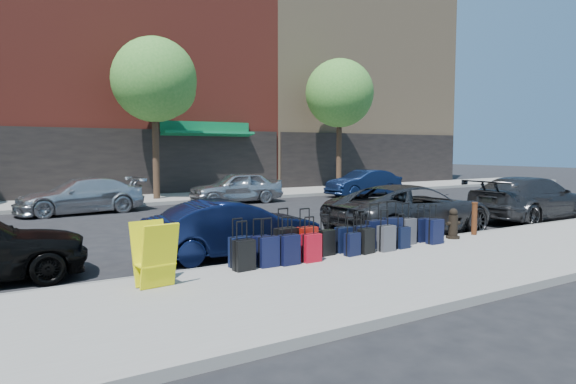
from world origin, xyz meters
TOP-DOWN VIEW (x-y plane):
  - ground at (0.00, 0.00)m, footprint 120.00×120.00m
  - sidewalk_near at (0.00, -6.50)m, footprint 60.00×4.00m
  - sidewalk_far at (0.00, 10.00)m, footprint 60.00×4.00m
  - curb_near at (0.00, -4.48)m, footprint 60.00×0.08m
  - curb_far at (0.00, 7.98)m, footprint 60.00×0.08m
  - building_center at (0.00, 17.99)m, footprint 17.00×12.85m
  - building_right at (16.00, 17.99)m, footprint 15.00×12.12m
  - tree_center at (0.64, 9.50)m, footprint 3.80×3.80m
  - tree_right at (11.14, 9.50)m, footprint 3.80×3.80m
  - suitcase_front_0 at (-2.48, -4.80)m, footprint 0.41×0.26m
  - suitcase_front_1 at (-2.02, -4.77)m, footprint 0.39×0.25m
  - suitcase_front_2 at (-1.43, -4.79)m, footprint 0.47×0.30m
  - suitcase_front_3 at (-0.93, -4.82)m, footprint 0.45×0.27m
  - suitcase_front_4 at (-0.43, -4.82)m, footprint 0.38×0.24m
  - suitcase_front_5 at (0.08, -4.77)m, footprint 0.38×0.22m
  - suitcase_front_6 at (0.57, -4.80)m, footprint 0.37×0.21m
  - suitcase_front_7 at (0.99, -4.79)m, footprint 0.44×0.27m
  - suitcase_front_8 at (1.52, -4.78)m, footprint 0.48×0.32m
  - suitcase_front_9 at (1.95, -4.83)m, footprint 0.43×0.26m
  - suitcase_front_10 at (2.53, -4.76)m, footprint 0.38×0.21m
  - suitcase_back_0 at (-2.53, -5.10)m, footprint 0.41×0.26m
  - suitcase_back_1 at (-2.00, -5.08)m, footprint 0.40×0.23m
  - suitcase_back_2 at (-1.57, -5.14)m, footprint 0.41×0.25m
  - suitcase_back_3 at (-1.06, -5.16)m, footprint 0.39×0.23m
  - suitcase_back_5 at (0.02, -5.14)m, footprint 0.35×0.22m
  - suitcase_back_6 at (0.42, -5.12)m, footprint 0.40×0.28m
  - suitcase_back_7 at (0.97, -5.16)m, footprint 0.40×0.25m
  - suitcase_back_8 at (1.51, -5.11)m, footprint 0.34×0.21m
  - suitcase_back_10 at (2.57, -5.11)m, footprint 0.41×0.25m
  - fire_hydrant at (3.54, -4.84)m, footprint 0.39×0.34m
  - bollard at (4.44, -4.77)m, footprint 0.16×0.16m
  - display_rack at (-4.29, -5.33)m, footprint 0.66×0.72m
  - car_near_1 at (-1.84, -3.28)m, footprint 3.97×1.67m
  - car_near_2 at (3.75, -3.18)m, footprint 5.10×2.36m
  - car_near_3 at (9.21, -3.31)m, footprint 5.19×2.27m
  - car_far_1 at (-3.27, 6.78)m, footprint 4.75×2.27m
  - car_far_2 at (3.32, 7.05)m, footprint 4.25×1.95m
  - car_far_3 at (10.32, 6.54)m, footprint 4.11×1.51m

SIDE VIEW (x-z plane):
  - ground at x=0.00m, z-range 0.00..0.00m
  - sidewalk_near at x=0.00m, z-range 0.00..0.15m
  - sidewalk_far at x=0.00m, z-range 0.00..0.15m
  - curb_near at x=0.00m, z-range 0.00..0.15m
  - curb_far at x=0.00m, z-range 0.00..0.15m
  - suitcase_back_5 at x=0.02m, z-range 0.00..0.79m
  - suitcase_back_8 at x=1.51m, z-range 0.00..0.79m
  - suitcase_back_6 at x=0.42m, z-range -0.02..0.86m
  - suitcase_front_4 at x=-0.43m, z-range -0.01..0.86m
  - suitcase_front_6 at x=0.57m, z-range -0.02..0.88m
  - suitcase_front_1 at x=-2.02m, z-range -0.02..0.88m
  - suitcase_front_5 at x=0.08m, z-range -0.02..0.88m
  - suitcase_back_3 at x=-1.06m, z-range -0.02..0.89m
  - suitcase_back_7 at x=0.97m, z-range -0.02..0.90m
  - suitcase_front_10 at x=2.53m, z-range -0.02..0.90m
  - suitcase_back_0 at x=-2.53m, z-range -0.02..0.90m
  - suitcase_back_1 at x=-2.00m, z-range -0.03..0.91m
  - suitcase_front_0 at x=-2.48m, z-range -0.03..0.91m
  - suitcase_back_2 at x=-1.57m, z-range -0.03..0.92m
  - suitcase_back_10 at x=2.57m, z-range -0.03..0.92m
  - suitcase_front_9 at x=1.95m, z-range -0.04..0.96m
  - suitcase_front_7 at x=0.99m, z-range -0.04..0.99m
  - suitcase_front_3 at x=-0.93m, z-range -0.04..1.00m
  - suitcase_front_8 at x=1.52m, z-range -0.05..1.01m
  - suitcase_front_2 at x=-1.43m, z-range -0.05..1.02m
  - fire_hydrant at x=3.54m, z-range 0.12..0.89m
  - bollard at x=4.44m, z-range 0.16..1.03m
  - car_near_1 at x=-1.84m, z-range 0.00..1.27m
  - car_far_1 at x=-3.27m, z-range 0.00..1.34m
  - car_far_3 at x=10.32m, z-range 0.00..1.35m
  - display_rack at x=-4.29m, z-range 0.14..1.20m
  - car_far_2 at x=3.32m, z-range 0.00..1.41m
  - car_near_2 at x=3.75m, z-range 0.00..1.42m
  - car_near_3 at x=9.21m, z-range 0.00..1.48m
  - tree_center at x=0.64m, z-range 1.78..9.05m
  - tree_right at x=11.14m, z-range 1.78..9.05m
  - building_right at x=16.00m, z-range -0.02..17.98m
  - building_center at x=0.00m, z-range -0.02..19.98m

